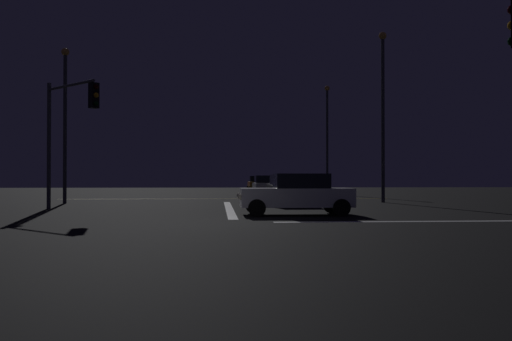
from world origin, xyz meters
name	(u,v)px	position (x,y,z in m)	size (l,w,h in m)	color
ground	(234,224)	(0.00, 0.00, -0.05)	(120.00, 120.00, 0.10)	black
stop_line_north	(229,209)	(0.00, 7.78, 0.00)	(0.35, 13.29, 0.01)	white
centre_line_ns	(226,199)	(0.00, 19.38, 0.00)	(22.00, 0.15, 0.01)	yellow
crosswalk_bar_east	(476,221)	(7.88, 0.00, 0.00)	(13.29, 0.40, 0.01)	white
sedan_black	(288,190)	(3.04, 10.52, 0.80)	(2.02, 4.33, 1.57)	black
sedan_gray	(284,187)	(3.62, 17.11, 0.80)	(2.02, 4.33, 1.57)	slate
sedan_silver	(266,186)	(3.06, 23.25, 0.80)	(2.02, 4.33, 1.57)	#B7B7BC
sedan_green	(267,185)	(3.64, 29.10, 0.80)	(2.02, 4.33, 1.57)	#14512D
sedan_orange	(258,184)	(3.34, 35.26, 0.80)	(2.02, 4.33, 1.57)	#C66014
sedan_white_crossing	(297,194)	(2.48, 3.32, 0.80)	(4.33, 2.02, 1.57)	silver
traffic_signal_nw	(68,120)	(-7.04, 7.04, 3.94)	(2.88, 2.88, 5.73)	#4C4C51
streetlamp_right_far	(327,132)	(8.88, 29.38, 5.36)	(0.44, 0.44, 9.33)	#424247
streetlamp_right_near	(383,105)	(8.88, 13.38, 5.58)	(0.44, 0.44, 9.75)	#424247
streetlamp_left_near	(65,113)	(-8.88, 13.38, 4.95)	(0.44, 0.44, 8.54)	#424247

